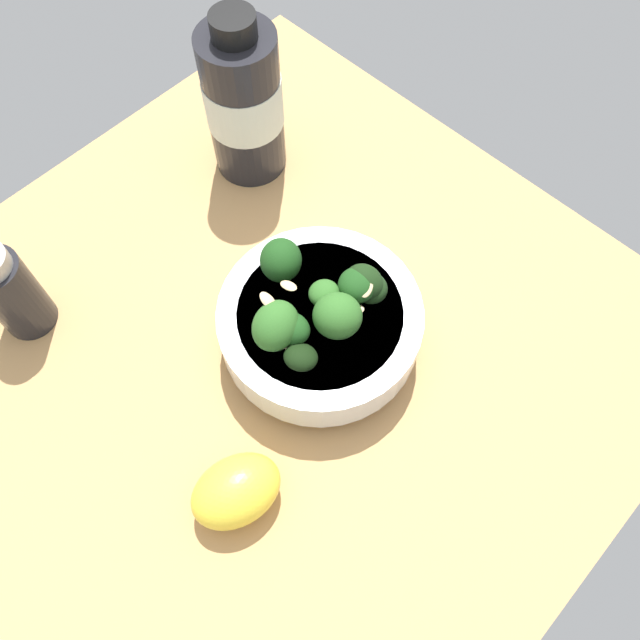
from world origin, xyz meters
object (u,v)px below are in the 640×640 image
(bottle_short, at_px, (10,292))
(bottle_tall, at_px, (244,102))
(lemon_wedge, at_px, (236,491))
(bowl_of_broccoli, at_px, (319,320))

(bottle_short, bearing_deg, bottle_tall, -1.77)
(lemon_wedge, relative_size, bottle_short, 0.72)
(bowl_of_broccoli, bearing_deg, lemon_wedge, -160.39)
(bowl_of_broccoli, relative_size, bottle_short, 1.71)
(bowl_of_broccoli, distance_m, bottle_tall, 0.23)
(bottle_short, bearing_deg, bowl_of_broccoli, -50.59)
(bowl_of_broccoli, height_order, lemon_wedge, bowl_of_broccoli)
(lemon_wedge, xyz_separation_m, bottle_short, (-0.02, 0.27, 0.03))
(bowl_of_broccoli, distance_m, lemon_wedge, 0.16)
(bowl_of_broccoli, bearing_deg, bottle_short, 129.41)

